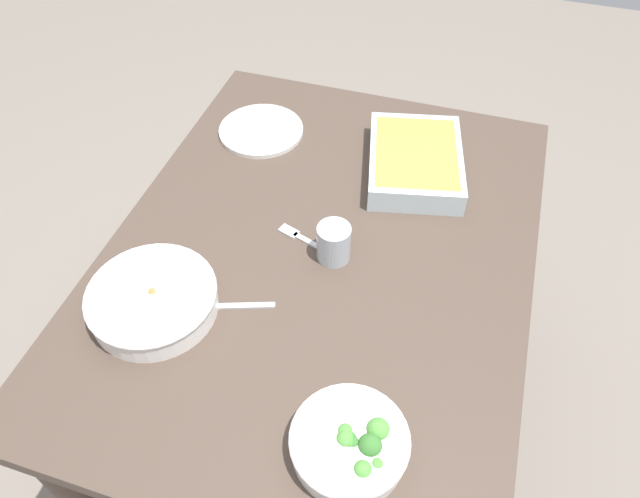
{
  "coord_description": "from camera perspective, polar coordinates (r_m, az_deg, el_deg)",
  "views": [
    {
      "loc": [
        0.81,
        0.25,
        1.7
      ],
      "look_at": [
        0.0,
        0.0,
        0.74
      ],
      "focal_mm": 33.35,
      "sensor_mm": 36.0,
      "label": 1
    }
  ],
  "objects": [
    {
      "name": "fork_on_table",
      "position": [
        1.3,
        -1.17,
        0.72
      ],
      "size": [
        0.07,
        0.17,
        0.01
      ],
      "color": "silver",
      "rests_on": "dining_table"
    },
    {
      "name": "spoon_by_stew",
      "position": [
        1.2,
        -9.74,
        -5.42
      ],
      "size": [
        0.07,
        0.17,
        0.01
      ],
      "color": "silver",
      "rests_on": "dining_table"
    },
    {
      "name": "ground_plane",
      "position": [
        1.91,
        0.0,
        -14.91
      ],
      "size": [
        6.0,
        6.0,
        0.0
      ],
      "primitive_type": "plane",
      "color": "slate"
    },
    {
      "name": "broccoli_bowl",
      "position": [
        1.02,
        2.93,
        -18.12
      ],
      "size": [
        0.2,
        0.2,
        0.07
      ],
      "color": "white",
      "rests_on": "dining_table"
    },
    {
      "name": "dining_table",
      "position": [
        1.36,
        0.0,
        -2.52
      ],
      "size": [
        1.2,
        0.9,
        0.74
      ],
      "color": "#4C3D33",
      "rests_on": "ground_plane"
    },
    {
      "name": "drink_cup",
      "position": [
        1.25,
        1.32,
        0.48
      ],
      "size": [
        0.07,
        0.07,
        0.08
      ],
      "color": "#B2BCC6",
      "rests_on": "dining_table"
    },
    {
      "name": "side_plate",
      "position": [
        1.59,
        -5.67,
        11.26
      ],
      "size": [
        0.22,
        0.22,
        0.01
      ],
      "primitive_type": "cylinder",
      "color": "white",
      "rests_on": "dining_table"
    },
    {
      "name": "baking_dish",
      "position": [
        1.47,
        9.12,
        8.41
      ],
      "size": [
        0.34,
        0.28,
        0.06
      ],
      "color": "silver",
      "rests_on": "dining_table"
    },
    {
      "name": "stew_bowl",
      "position": [
        1.21,
        -15.76,
        -4.67
      ],
      "size": [
        0.26,
        0.26,
        0.06
      ],
      "color": "white",
      "rests_on": "dining_table"
    }
  ]
}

